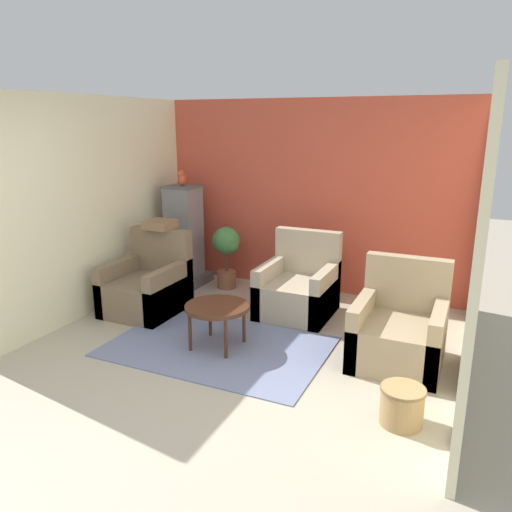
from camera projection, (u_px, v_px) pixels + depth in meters
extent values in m
plane|color=#B2A893|center=(164.00, 418.00, 3.89)|extent=(20.00, 20.00, 0.00)
cube|color=#C64C38|center=(311.00, 197.00, 6.60)|extent=(4.24, 0.06, 2.52)
cube|color=beige|center=(96.00, 206.00, 5.91)|extent=(0.06, 3.44, 2.52)
cube|color=beige|center=(480.00, 240.00, 4.23)|extent=(0.06, 3.44, 2.52)
cube|color=slate|center=(218.00, 346.00, 5.10)|extent=(2.18, 1.46, 0.01)
cylinder|color=#472819|center=(217.00, 307.00, 4.99)|extent=(0.65, 0.65, 0.04)
cylinder|color=#472819|center=(190.00, 332.00, 4.95)|extent=(0.04, 0.04, 0.42)
cylinder|color=#472819|center=(226.00, 339.00, 4.79)|extent=(0.04, 0.04, 0.42)
cylinder|color=#472819|center=(210.00, 318.00, 5.31)|extent=(0.04, 0.04, 0.42)
cylinder|color=#472819|center=(244.00, 324.00, 5.15)|extent=(0.04, 0.04, 0.42)
cube|color=#7A664C|center=(146.00, 295.00, 5.99)|extent=(0.81, 0.87, 0.42)
cube|color=#7A664C|center=(161.00, 250.00, 6.18)|extent=(0.81, 0.14, 0.54)
cube|color=#7A664C|center=(122.00, 284.00, 6.10)|extent=(0.12, 0.87, 0.61)
cube|color=#7A664C|center=(169.00, 292.00, 5.82)|extent=(0.12, 0.87, 0.61)
cube|color=#9E896B|center=(398.00, 342.00, 4.72)|extent=(0.81, 0.87, 0.42)
cube|color=#9E896B|center=(407.00, 283.00, 4.92)|extent=(0.81, 0.14, 0.54)
cube|color=#9E896B|center=(362.00, 327.00, 4.83)|extent=(0.12, 0.87, 0.61)
cube|color=#9E896B|center=(437.00, 340.00, 4.56)|extent=(0.12, 0.87, 0.61)
cube|color=tan|center=(297.00, 298.00, 5.91)|extent=(0.81, 0.87, 0.42)
cube|color=tan|center=(308.00, 251.00, 6.11)|extent=(0.81, 0.14, 0.54)
cube|color=tan|center=(270.00, 286.00, 6.02)|extent=(0.12, 0.87, 0.61)
cube|color=tan|center=(325.00, 294.00, 5.75)|extent=(0.12, 0.87, 0.61)
cube|color=#555559|center=(186.00, 278.00, 7.12)|extent=(0.59, 0.59, 0.12)
cube|color=gray|center=(184.00, 232.00, 6.94)|extent=(0.41, 0.41, 1.24)
cube|color=#555559|center=(182.00, 187.00, 6.78)|extent=(0.43, 0.43, 0.03)
ellipsoid|color=#D14C2D|center=(182.00, 180.00, 6.75)|extent=(0.10, 0.13, 0.16)
sphere|color=#D14C2D|center=(181.00, 173.00, 6.71)|extent=(0.09, 0.09, 0.09)
cone|color=gold|center=(179.00, 174.00, 6.68)|extent=(0.04, 0.04, 0.04)
cone|color=#D14C2D|center=(184.00, 180.00, 6.81)|extent=(0.05, 0.10, 0.14)
cylinder|color=brown|center=(227.00, 279.00, 6.89)|extent=(0.26, 0.26, 0.24)
cylinder|color=brown|center=(226.00, 260.00, 6.82)|extent=(0.03, 0.03, 0.30)
sphere|color=#427F42|center=(226.00, 241.00, 6.75)|extent=(0.37, 0.37, 0.37)
sphere|color=#427F42|center=(221.00, 244.00, 6.84)|extent=(0.22, 0.22, 0.22)
sphere|color=#427F42|center=(231.00, 245.00, 6.70)|extent=(0.21, 0.21, 0.21)
cylinder|color=#A37F51|center=(402.00, 406.00, 3.78)|extent=(0.33, 0.33, 0.30)
cylinder|color=brown|center=(403.00, 389.00, 3.74)|extent=(0.34, 0.34, 0.02)
cube|color=#846647|center=(160.00, 224.00, 6.10)|extent=(0.33, 0.33, 0.10)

